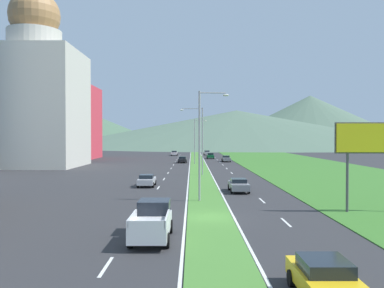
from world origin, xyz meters
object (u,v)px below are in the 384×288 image
at_px(car_7, 182,159).
at_px(street_lamp_mid, 200,136).
at_px(car_4, 226,159).
at_px(pickup_truck_0, 152,221).
at_px(car_6, 210,156).
at_px(car_1, 239,185).
at_px(car_0, 174,153).
at_px(car_2, 147,180).
at_px(car_5, 207,153).
at_px(street_lamp_near, 203,139).
at_px(billboard_roadside, 375,143).
at_px(car_3, 326,279).
at_px(street_lamp_far, 196,139).

bearing_deg(car_7, street_lamp_mid, -173.44).
relative_size(car_4, pickup_truck_0, 0.85).
bearing_deg(car_4, car_6, -167.27).
bearing_deg(car_1, car_0, -172.77).
relative_size(car_0, car_2, 1.09).
bearing_deg(car_6, street_lamp_mid, -4.61).
distance_m(car_4, car_7, 10.55).
bearing_deg(car_2, car_5, -7.12).
height_order(car_1, car_4, car_4).
bearing_deg(car_2, street_lamp_near, -149.91).
xyz_separation_m(billboard_roadside, car_1, (-9.02, 11.59, -4.63)).
xyz_separation_m(car_4, car_5, (-3.17, 34.23, 0.00)).
xyz_separation_m(billboard_roadside, car_4, (-6.01, 62.34, -4.60)).
bearing_deg(billboard_roadside, pickup_truck_0, -154.39).
xyz_separation_m(car_2, car_6, (10.19, 59.45, 0.05)).
height_order(car_3, car_7, car_3).
bearing_deg(car_4, car_1, -3.39).
bearing_deg(car_7, car_3, -174.77).
relative_size(billboard_roadside, pickup_truck_0, 1.28).
height_order(car_0, pickup_truck_0, pickup_truck_0).
distance_m(car_6, car_7, 17.91).
xyz_separation_m(street_lamp_far, car_3, (3.92, -70.62, -4.69)).
distance_m(billboard_roadside, car_0, 95.66).
height_order(car_0, car_7, car_0).
height_order(car_7, pickup_truck_0, pickup_truck_0).
height_order(street_lamp_mid, car_1, street_lamp_mid).
bearing_deg(car_6, car_7, -23.23).
bearing_deg(car_0, street_lamp_near, -175.82).
bearing_deg(car_2, car_4, -15.98).
bearing_deg(car_5, car_4, 5.29).
relative_size(car_1, pickup_truck_0, 0.84).
bearing_deg(car_1, car_3, -0.32).
bearing_deg(car_1, car_7, -171.55).
relative_size(car_2, car_5, 0.99).
relative_size(car_0, pickup_truck_0, 0.84).
xyz_separation_m(billboard_roadside, car_7, (-16.09, 59.22, -4.64)).
height_order(car_1, car_6, car_6).
distance_m(street_lamp_far, car_1, 43.12).
xyz_separation_m(car_1, car_7, (-7.08, 47.63, -0.00)).
xyz_separation_m(car_3, car_4, (3.16, 78.70, 0.02)).
distance_m(car_7, pickup_truck_0, 66.98).
bearing_deg(pickup_truck_0, car_1, -20.34).
relative_size(car_3, car_6, 1.06).
relative_size(car_2, car_7, 0.87).
height_order(car_1, car_7, car_7).
bearing_deg(street_lamp_far, billboard_roadside, -76.43).
xyz_separation_m(street_lamp_near, car_3, (3.80, -21.82, -4.90)).
bearing_deg(billboard_roadside, car_7, 105.20).
height_order(street_lamp_near, street_lamp_mid, street_lamp_mid).
bearing_deg(street_lamp_far, street_lamp_mid, -89.11).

